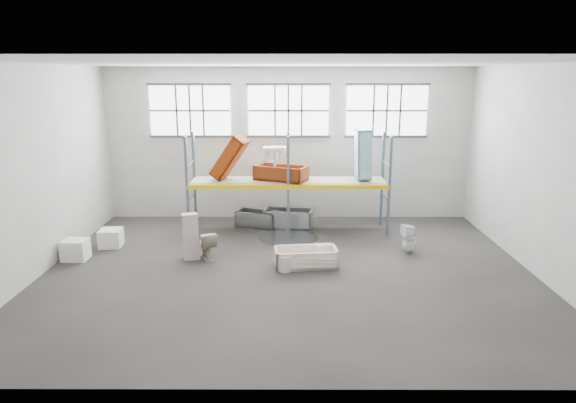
{
  "coord_description": "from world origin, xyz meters",
  "views": [
    {
      "loc": [
        0.04,
        -12.06,
        4.73
      ],
      "look_at": [
        0.0,
        1.5,
        1.4
      ],
      "focal_mm": 32.22,
      "sensor_mm": 36.0,
      "label": 1
    }
  ],
  "objects_px": {
    "blue_tub_upright": "(363,154)",
    "carton_near": "(75,250)",
    "cistern_tall": "(190,237)",
    "rust_tub_flat": "(281,173)",
    "bucket": "(285,264)",
    "bathtub_beige": "(306,257)",
    "steel_tub_right": "(288,218)",
    "toilet_white": "(409,238)",
    "steel_tub_left": "(257,219)",
    "toilet_beige": "(207,245)"
  },
  "relations": [
    {
      "from": "cistern_tall",
      "to": "toilet_beige",
      "type": "bearing_deg",
      "value": -8.4
    },
    {
      "from": "blue_tub_upright",
      "to": "steel_tub_left",
      "type": "bearing_deg",
      "value": 172.89
    },
    {
      "from": "cistern_tall",
      "to": "steel_tub_right",
      "type": "relative_size",
      "value": 0.8
    },
    {
      "from": "steel_tub_right",
      "to": "rust_tub_flat",
      "type": "xyz_separation_m",
      "value": [
        -0.23,
        -0.38,
        1.54
      ]
    },
    {
      "from": "bathtub_beige",
      "to": "bucket",
      "type": "bearing_deg",
      "value": -152.98
    },
    {
      "from": "bathtub_beige",
      "to": "blue_tub_upright",
      "type": "bearing_deg",
      "value": 54.08
    },
    {
      "from": "steel_tub_right",
      "to": "carton_near",
      "type": "relative_size",
      "value": 2.46
    },
    {
      "from": "bathtub_beige",
      "to": "carton_near",
      "type": "relative_size",
      "value": 2.51
    },
    {
      "from": "steel_tub_right",
      "to": "bucket",
      "type": "distance_m",
      "value": 3.86
    },
    {
      "from": "bathtub_beige",
      "to": "blue_tub_upright",
      "type": "xyz_separation_m",
      "value": [
        1.82,
        3.18,
        2.16
      ]
    },
    {
      "from": "rust_tub_flat",
      "to": "bucket",
      "type": "relative_size",
      "value": 4.08
    },
    {
      "from": "toilet_white",
      "to": "rust_tub_flat",
      "type": "xyz_separation_m",
      "value": [
        -3.52,
        2.11,
        1.42
      ]
    },
    {
      "from": "rust_tub_flat",
      "to": "cistern_tall",
      "type": "bearing_deg",
      "value": -131.54
    },
    {
      "from": "blue_tub_upright",
      "to": "bucket",
      "type": "relative_size",
      "value": 3.88
    },
    {
      "from": "steel_tub_right",
      "to": "blue_tub_upright",
      "type": "relative_size",
      "value": 1.03
    },
    {
      "from": "blue_tub_upright",
      "to": "bucket",
      "type": "height_order",
      "value": "blue_tub_upright"
    },
    {
      "from": "toilet_beige",
      "to": "carton_near",
      "type": "relative_size",
      "value": 1.18
    },
    {
      "from": "cistern_tall",
      "to": "rust_tub_flat",
      "type": "xyz_separation_m",
      "value": [
        2.33,
        2.63,
        1.2
      ]
    },
    {
      "from": "toilet_beige",
      "to": "steel_tub_right",
      "type": "height_order",
      "value": "toilet_beige"
    },
    {
      "from": "cistern_tall",
      "to": "steel_tub_right",
      "type": "xyz_separation_m",
      "value": [
        2.56,
        3.01,
        -0.34
      ]
    },
    {
      "from": "bucket",
      "to": "carton_near",
      "type": "height_order",
      "value": "carton_near"
    },
    {
      "from": "carton_near",
      "to": "steel_tub_left",
      "type": "bearing_deg",
      "value": 34.25
    },
    {
      "from": "cistern_tall",
      "to": "toilet_white",
      "type": "height_order",
      "value": "cistern_tall"
    },
    {
      "from": "bathtub_beige",
      "to": "toilet_white",
      "type": "relative_size",
      "value": 1.95
    },
    {
      "from": "rust_tub_flat",
      "to": "carton_near",
      "type": "relative_size",
      "value": 2.51
    },
    {
      "from": "bathtub_beige",
      "to": "steel_tub_left",
      "type": "bearing_deg",
      "value": 105.83
    },
    {
      "from": "toilet_white",
      "to": "blue_tub_upright",
      "type": "xyz_separation_m",
      "value": [
        -1.03,
        2.15,
        1.99
      ]
    },
    {
      "from": "toilet_beige",
      "to": "steel_tub_right",
      "type": "relative_size",
      "value": 0.48
    },
    {
      "from": "toilet_beige",
      "to": "cistern_tall",
      "type": "bearing_deg",
      "value": -12.87
    },
    {
      "from": "bathtub_beige",
      "to": "carton_near",
      "type": "bearing_deg",
      "value": 169.52
    },
    {
      "from": "toilet_beige",
      "to": "blue_tub_upright",
      "type": "relative_size",
      "value": 0.49
    },
    {
      "from": "bucket",
      "to": "bathtub_beige",
      "type": "bearing_deg",
      "value": 33.18
    },
    {
      "from": "blue_tub_upright",
      "to": "carton_near",
      "type": "height_order",
      "value": "blue_tub_upright"
    },
    {
      "from": "toilet_beige",
      "to": "steel_tub_left",
      "type": "bearing_deg",
      "value": -132.73
    },
    {
      "from": "steel_tub_left",
      "to": "carton_near",
      "type": "bearing_deg",
      "value": -145.75
    },
    {
      "from": "carton_near",
      "to": "bucket",
      "type": "bearing_deg",
      "value": -8.25
    },
    {
      "from": "rust_tub_flat",
      "to": "bucket",
      "type": "xyz_separation_m",
      "value": [
        0.15,
        -3.48,
        -1.63
      ]
    },
    {
      "from": "toilet_white",
      "to": "bucket",
      "type": "distance_m",
      "value": 3.64
    },
    {
      "from": "blue_tub_upright",
      "to": "carton_near",
      "type": "bearing_deg",
      "value": -160.9
    },
    {
      "from": "toilet_white",
      "to": "steel_tub_right",
      "type": "relative_size",
      "value": 0.52
    },
    {
      "from": "rust_tub_flat",
      "to": "carton_near",
      "type": "height_order",
      "value": "rust_tub_flat"
    },
    {
      "from": "toilet_beige",
      "to": "cistern_tall",
      "type": "relative_size",
      "value": 0.6
    },
    {
      "from": "bucket",
      "to": "rust_tub_flat",
      "type": "bearing_deg",
      "value": 92.47
    },
    {
      "from": "steel_tub_right",
      "to": "toilet_white",
      "type": "bearing_deg",
      "value": -37.06
    },
    {
      "from": "cistern_tall",
      "to": "rust_tub_flat",
      "type": "distance_m",
      "value": 3.72
    },
    {
      "from": "steel_tub_left",
      "to": "rust_tub_flat",
      "type": "distance_m",
      "value": 1.81
    },
    {
      "from": "toilet_beige",
      "to": "cistern_tall",
      "type": "height_order",
      "value": "cistern_tall"
    },
    {
      "from": "blue_tub_upright",
      "to": "cistern_tall",
      "type": "bearing_deg",
      "value": -151.03
    },
    {
      "from": "steel_tub_right",
      "to": "steel_tub_left",
      "type": "bearing_deg",
      "value": 176.09
    },
    {
      "from": "toilet_white",
      "to": "blue_tub_upright",
      "type": "height_order",
      "value": "blue_tub_upright"
    }
  ]
}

